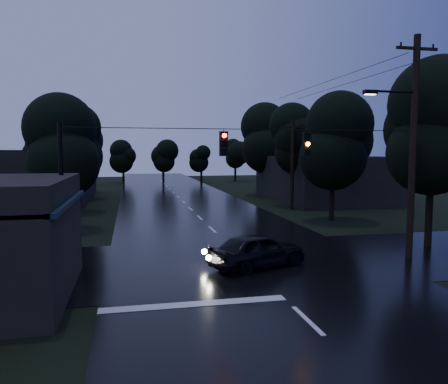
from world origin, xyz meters
name	(u,v)px	position (x,y,z in m)	size (l,w,h in m)	color
main_road	(191,209)	(0.00, 30.00, 0.00)	(12.00, 120.00, 0.02)	black
cross_street	(245,261)	(0.00, 12.00, 0.00)	(60.00, 9.00, 0.02)	black
building_far_right	(324,178)	(14.00, 34.00, 2.20)	(10.00, 14.00, 4.40)	black
building_far_left	(38,175)	(-14.00, 40.00, 2.50)	(10.00, 16.00, 5.00)	black
utility_pole_main	(411,143)	(7.41, 11.00, 5.26)	(3.50, 0.30, 10.00)	black
utility_pole_far	(292,163)	(8.30, 28.00, 3.88)	(2.00, 0.30, 7.50)	black
anchor_pole_left	(62,201)	(-7.50, 11.00, 3.00)	(0.18, 0.18, 6.00)	black
span_signals	(265,143)	(0.56, 10.99, 5.24)	(15.00, 0.37, 1.12)	black
tree_corner_near	(433,129)	(10.00, 13.00, 5.99)	(4.48, 4.48, 9.44)	black
tree_left_a	(62,146)	(-9.00, 22.00, 5.24)	(3.92, 3.92, 8.26)	black
tree_left_b	(69,142)	(-9.60, 30.00, 5.62)	(4.20, 4.20, 8.85)	black
tree_left_c	(76,140)	(-10.20, 40.00, 5.99)	(4.48, 4.48, 9.44)	black
tree_right_a	(333,141)	(9.00, 22.00, 5.62)	(4.20, 4.20, 8.85)	black
tree_right_b	(298,139)	(9.60, 30.00, 5.99)	(4.48, 4.48, 9.44)	black
tree_right_c	(269,138)	(10.20, 40.00, 6.37)	(4.76, 4.76, 10.03)	black
car	(258,250)	(0.27, 10.98, 0.74)	(1.75, 4.34, 1.48)	black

